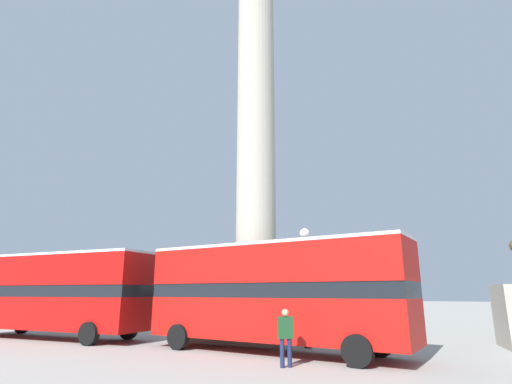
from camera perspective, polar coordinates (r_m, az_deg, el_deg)
ground_plane at (r=21.00m, az=0.00°, el=-20.36°), size 200.00×200.00×0.00m
monument_column at (r=21.82m, az=0.00°, el=2.77°), size 5.01×5.01×22.53m
bus_a at (r=16.39m, az=2.42°, el=-13.96°), size 10.95×3.65×4.19m
bus_b at (r=23.73m, az=-26.70°, el=-12.54°), size 11.06×3.45×4.21m
street_lamp at (r=18.04m, az=7.14°, el=-11.69°), size 0.45×0.45×5.08m
pedestrian_near_lamp at (r=13.46m, az=4.25°, el=-19.57°), size 0.46×0.45×1.75m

